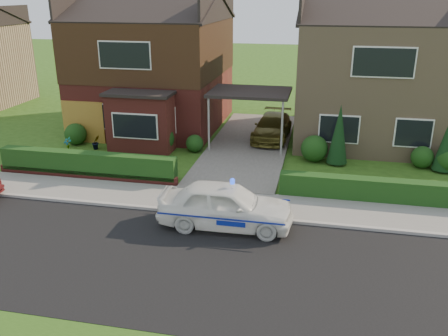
# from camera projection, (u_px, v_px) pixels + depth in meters

# --- Properties ---
(ground) EXTENTS (120.00, 120.00, 0.00)m
(ground) POSITION_uv_depth(u_px,v_px,m) (189.00, 263.00, 13.38)
(ground) COLOR #284D14
(ground) RESTS_ON ground
(road) EXTENTS (60.00, 6.00, 0.02)m
(road) POSITION_uv_depth(u_px,v_px,m) (189.00, 263.00, 13.38)
(road) COLOR black
(road) RESTS_ON ground
(kerb) EXTENTS (60.00, 0.16, 0.12)m
(kerb) POSITION_uv_depth(u_px,v_px,m) (213.00, 214.00, 16.16)
(kerb) COLOR #9E9993
(kerb) RESTS_ON ground
(sidewalk) EXTENTS (60.00, 2.00, 0.10)m
(sidewalk) POSITION_uv_depth(u_px,v_px,m) (219.00, 202.00, 17.13)
(sidewalk) COLOR slate
(sidewalk) RESTS_ON ground
(driveway) EXTENTS (3.80, 12.00, 0.12)m
(driveway) POSITION_uv_depth(u_px,v_px,m) (249.00, 145.00, 23.45)
(driveway) COLOR #666059
(driveway) RESTS_ON ground
(house_left) EXTENTS (7.50, 9.53, 7.25)m
(house_left) POSITION_uv_depth(u_px,v_px,m) (154.00, 57.00, 25.91)
(house_left) COLOR maroon
(house_left) RESTS_ON ground
(house_right) EXTENTS (7.50, 8.06, 7.25)m
(house_right) POSITION_uv_depth(u_px,v_px,m) (373.00, 66.00, 23.83)
(house_right) COLOR #9E8161
(house_right) RESTS_ON ground
(carport_link) EXTENTS (3.80, 3.00, 2.77)m
(carport_link) POSITION_uv_depth(u_px,v_px,m) (250.00, 93.00, 22.50)
(carport_link) COLOR black
(carport_link) RESTS_ON ground
(garage_door) EXTENTS (2.20, 0.10, 2.10)m
(garage_door) POSITION_uv_depth(u_px,v_px,m) (84.00, 122.00, 23.73)
(garage_door) COLOR brown
(garage_door) RESTS_ON ground
(dwarf_wall) EXTENTS (7.70, 0.25, 0.36)m
(dwarf_wall) POSITION_uv_depth(u_px,v_px,m) (87.00, 175.00, 19.29)
(dwarf_wall) COLOR maroon
(dwarf_wall) RESTS_ON ground
(hedge_left) EXTENTS (7.50, 0.55, 0.90)m
(hedge_left) POSITION_uv_depth(u_px,v_px,m) (89.00, 178.00, 19.49)
(hedge_left) COLOR #113611
(hedge_left) RESTS_ON ground
(hedge_right) EXTENTS (7.50, 0.55, 0.80)m
(hedge_right) POSITION_uv_depth(u_px,v_px,m) (383.00, 203.00, 17.18)
(hedge_right) COLOR #113611
(hedge_right) RESTS_ON ground
(shrub_left_far) EXTENTS (1.08, 1.08, 1.08)m
(shrub_left_far) POSITION_uv_depth(u_px,v_px,m) (76.00, 134.00, 23.53)
(shrub_left_far) COLOR #113611
(shrub_left_far) RESTS_ON ground
(shrub_left_mid) EXTENTS (1.32, 1.32, 1.32)m
(shrub_left_mid) POSITION_uv_depth(u_px,v_px,m) (160.00, 138.00, 22.45)
(shrub_left_mid) COLOR #113611
(shrub_left_mid) RESTS_ON ground
(shrub_left_near) EXTENTS (0.84, 0.84, 0.84)m
(shrub_left_near) POSITION_uv_depth(u_px,v_px,m) (195.00, 143.00, 22.50)
(shrub_left_near) COLOR #113611
(shrub_left_near) RESTS_ON ground
(shrub_right_near) EXTENTS (1.20, 1.20, 1.20)m
(shrub_right_near) POSITION_uv_depth(u_px,v_px,m) (314.00, 149.00, 21.18)
(shrub_right_near) COLOR #113611
(shrub_right_near) RESTS_ON ground
(shrub_right_mid) EXTENTS (0.96, 0.96, 0.96)m
(shrub_right_mid) POSITION_uv_depth(u_px,v_px,m) (422.00, 157.00, 20.44)
(shrub_right_mid) COLOR #113611
(shrub_right_mid) RESTS_ON ground
(conifer_a) EXTENTS (0.90, 0.90, 2.60)m
(conifer_a) POSITION_uv_depth(u_px,v_px,m) (339.00, 136.00, 20.56)
(conifer_a) COLOR black
(conifer_a) RESTS_ON ground
(conifer_b) EXTENTS (0.90, 0.90, 2.20)m
(conifer_b) POSITION_uv_depth(u_px,v_px,m) (446.00, 147.00, 19.79)
(conifer_b) COLOR black
(conifer_b) RESTS_ON ground
(police_car) EXTENTS (3.99, 4.38, 1.64)m
(police_car) POSITION_uv_depth(u_px,v_px,m) (226.00, 205.00, 15.22)
(police_car) COLOR white
(police_car) RESTS_ON ground
(driveway_car) EXTENTS (1.85, 4.22, 1.20)m
(driveway_car) POSITION_uv_depth(u_px,v_px,m) (272.00, 127.00, 24.10)
(driveway_car) COLOR brown
(driveway_car) RESTS_ON driveway
(potted_plant_a) EXTENTS (0.50, 0.42, 0.81)m
(potted_plant_a) POSITION_uv_depth(u_px,v_px,m) (68.00, 146.00, 22.13)
(potted_plant_a) COLOR gray
(potted_plant_a) RESTS_ON ground
(potted_plant_b) EXTENTS (0.48, 0.46, 0.68)m
(potted_plant_b) POSITION_uv_depth(u_px,v_px,m) (96.00, 143.00, 22.89)
(potted_plant_b) COLOR gray
(potted_plant_b) RESTS_ON ground
(potted_plant_c) EXTENTS (0.40, 0.40, 0.67)m
(potted_plant_c) POSITION_uv_depth(u_px,v_px,m) (169.00, 171.00, 19.25)
(potted_plant_c) COLOR gray
(potted_plant_c) RESTS_ON ground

